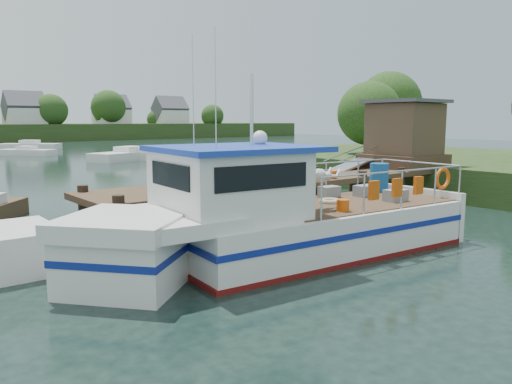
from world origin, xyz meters
TOP-DOWN VIEW (x-y plane):
  - ground_plane at (0.00, 0.00)m, footprint 160.00×160.00m
  - near_shore at (16.88, -0.73)m, footprint 16.00×30.00m
  - dock at (6.51, 0.01)m, footprint 16.60×3.00m
  - lobster_boat at (-2.53, -4.25)m, footprint 11.51×4.20m
  - moored_far at (5.96, 50.79)m, footprint 6.90×6.19m
  - moored_b at (9.69, 27.33)m, footprint 4.98×4.17m
  - moored_c at (8.49, 28.26)m, footprint 8.25×5.50m
  - moored_d at (2.96, 40.55)m, footprint 5.05×5.70m

SIDE VIEW (x-z plane):
  - ground_plane at x=0.00m, z-range 0.00..0.00m
  - moored_d at x=2.96m, z-range -0.13..0.85m
  - moored_b at x=9.69m, z-range -0.14..0.94m
  - moored_far at x=5.96m, z-range -0.15..1.03m
  - moored_c at x=8.49m, z-range -0.16..1.08m
  - lobster_boat at x=-2.53m, z-range -1.76..3.77m
  - near_shore at x=16.88m, z-range -1.83..5.93m
  - dock at x=6.51m, z-range -0.15..4.63m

